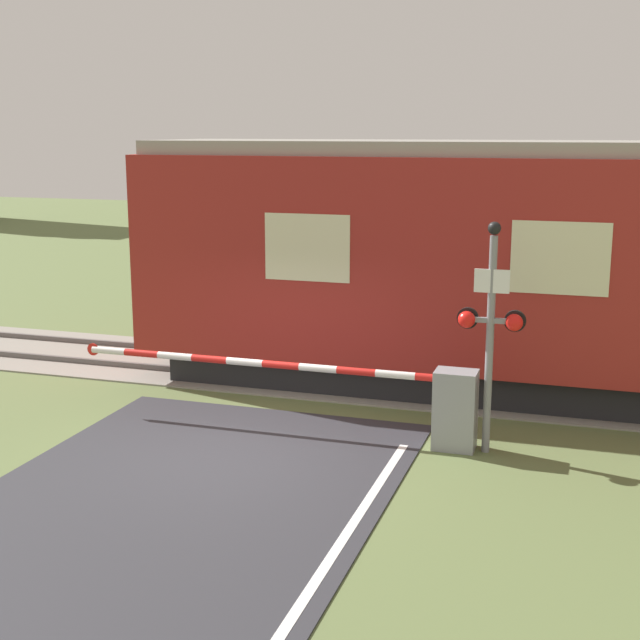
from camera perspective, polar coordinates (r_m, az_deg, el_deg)
ground_plane at (r=12.84m, az=-5.66°, el=-8.47°), size 80.00×80.00×0.00m
track_bed at (r=16.66m, az=0.17°, el=-3.46°), size 36.00×3.20×0.13m
train at (r=15.48m, az=15.31°, el=3.15°), size 14.64×3.03×4.31m
crossing_barrier at (r=12.98m, az=6.21°, el=-5.14°), size 6.27×0.44×1.16m
signal_post at (r=12.52m, az=10.85°, el=-0.25°), size 0.95×0.26×3.28m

